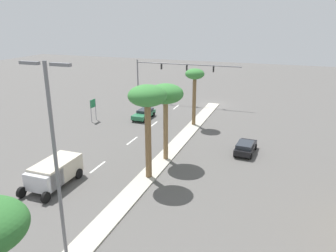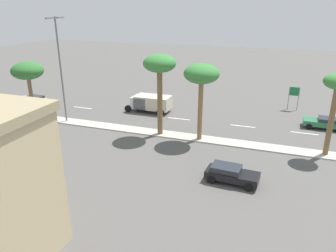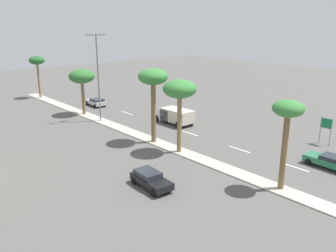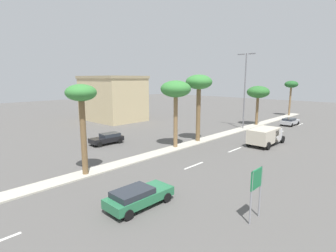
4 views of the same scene
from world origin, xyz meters
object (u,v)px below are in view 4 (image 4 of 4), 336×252
palm_tree_front (291,86)px  box_truck (265,135)px  palm_tree_inboard (81,99)px  street_lamp_right (245,86)px  sedan_silver_far (290,121)px  directional_road_sign (256,184)px  palm_tree_left (258,93)px  sedan_green_center (138,196)px  palm_tree_trailing (176,91)px  palm_tree_near (199,85)px  commercial_building (113,98)px  sedan_black_near (107,138)px

palm_tree_front → box_truck: 30.16m
palm_tree_inboard → street_lamp_right: 28.16m
palm_tree_inboard → sedan_silver_far: size_ratio=1.82×
directional_road_sign → palm_tree_left: palm_tree_left is taller
sedan_green_center → sedan_silver_far: (-3.39, 37.45, -0.00)m
box_truck → palm_tree_inboard: bearing=-108.4°
palm_tree_trailing → sedan_green_center: (7.91, -12.52, -5.95)m
directional_road_sign → palm_tree_near: 19.99m
commercial_building → directional_road_sign: bearing=-24.2°
sedan_green_center → directional_road_sign: bearing=29.6°
palm_tree_trailing → street_lamp_right: 16.26m
directional_road_sign → palm_tree_inboard: 14.56m
palm_tree_inboard → palm_tree_front: size_ratio=1.00×
directional_road_sign → palm_tree_near: bearing=136.3°
palm_tree_left → box_truck: (6.92, -12.57, -4.44)m
palm_tree_left → street_lamp_right: size_ratio=0.57×
palm_tree_near → sedan_silver_far: 22.08m
palm_tree_left → street_lamp_right: bearing=-90.6°
palm_tree_near → sedan_silver_far: (4.48, 20.62, -6.52)m
directional_road_sign → palm_tree_trailing: 17.29m
palm_tree_inboard → sedan_silver_far: palm_tree_inboard is taller
street_lamp_right → sedan_silver_far: (4.35, 8.67, -6.18)m
palm_tree_near → directional_road_sign: bearing=-43.7°
palm_tree_front → street_lamp_right: bearing=-90.0°
commercial_building → palm_tree_front: (23.17, 29.75, 2.27)m
palm_tree_near → sedan_silver_far: palm_tree_near is taller
palm_tree_trailing → palm_tree_inboard: bearing=-88.2°
street_lamp_right → sedan_silver_far: size_ratio=2.87×
palm_tree_inboard → sedan_green_center: bearing=-4.8°
sedan_green_center → sedan_black_near: bearing=152.1°
sedan_black_near → box_truck: bearing=41.5°
sedan_silver_far → box_truck: 16.67m
street_lamp_right → sedan_green_center: (7.74, -28.78, -6.18)m
palm_tree_near → palm_tree_left: (0.18, 16.74, -1.56)m
palm_tree_near → palm_tree_front: 33.03m
street_lamp_right → sedan_green_center: street_lamp_right is taller
palm_tree_left → sedan_black_near: 27.03m
directional_road_sign → palm_tree_trailing: palm_tree_trailing is taller
sedan_black_near → sedan_green_center: bearing=-27.9°
box_truck → sedan_green_center: bearing=-87.9°
palm_tree_trailing → sedan_green_center: 15.97m
commercial_building → palm_tree_left: size_ratio=1.79×
commercial_building → palm_tree_trailing: size_ratio=1.55×
palm_tree_near → palm_tree_left: 16.81m
palm_tree_front → sedan_black_near: (-7.59, -41.74, -5.84)m
palm_tree_inboard → palm_tree_front: 49.23m
directional_road_sign → palm_tree_trailing: (-14.03, 9.05, 4.49)m
palm_tree_left → sedan_silver_far: bearing=42.1°
palm_tree_near → box_truck: bearing=30.4°
commercial_building → palm_tree_inboard: 30.50m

